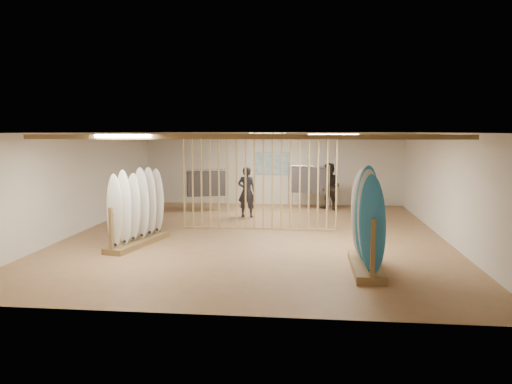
# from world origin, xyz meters

# --- Properties ---
(floor) EXTENTS (12.00, 12.00, 0.00)m
(floor) POSITION_xyz_m (0.00, 0.00, 0.00)
(floor) COLOR #A2774E
(floor) RESTS_ON ground
(ceiling) EXTENTS (12.00, 12.00, 0.00)m
(ceiling) POSITION_xyz_m (0.00, 0.00, 2.80)
(ceiling) COLOR gray
(ceiling) RESTS_ON ground
(wall_back) EXTENTS (12.00, 0.00, 12.00)m
(wall_back) POSITION_xyz_m (0.00, 6.00, 1.40)
(wall_back) COLOR silver
(wall_back) RESTS_ON ground
(wall_front) EXTENTS (12.00, 0.00, 12.00)m
(wall_front) POSITION_xyz_m (0.00, -6.00, 1.40)
(wall_front) COLOR silver
(wall_front) RESTS_ON ground
(wall_left) EXTENTS (0.00, 12.00, 12.00)m
(wall_left) POSITION_xyz_m (-5.00, 0.00, 1.40)
(wall_left) COLOR silver
(wall_left) RESTS_ON ground
(wall_right) EXTENTS (0.00, 12.00, 12.00)m
(wall_right) POSITION_xyz_m (5.00, 0.00, 1.40)
(wall_right) COLOR silver
(wall_right) RESTS_ON ground
(ceiling_slats) EXTENTS (9.50, 6.12, 0.10)m
(ceiling_slats) POSITION_xyz_m (0.00, 0.00, 2.72)
(ceiling_slats) COLOR olive
(ceiling_slats) RESTS_ON ground
(light_panels) EXTENTS (1.20, 0.35, 0.06)m
(light_panels) POSITION_xyz_m (0.00, 0.00, 2.74)
(light_panels) COLOR white
(light_panels) RESTS_ON ground
(bamboo_partition) EXTENTS (4.45, 0.05, 2.78)m
(bamboo_partition) POSITION_xyz_m (0.00, 0.80, 1.40)
(bamboo_partition) COLOR tan
(bamboo_partition) RESTS_ON ground
(poster) EXTENTS (1.40, 0.03, 0.90)m
(poster) POSITION_xyz_m (0.00, 5.98, 1.60)
(poster) COLOR teal
(poster) RESTS_ON ground
(rack_left) EXTENTS (1.01, 2.36, 1.86)m
(rack_left) POSITION_xyz_m (-2.82, -1.48, 0.64)
(rack_left) COLOR olive
(rack_left) RESTS_ON floor
(rack_right) EXTENTS (0.57, 2.19, 2.08)m
(rack_right) POSITION_xyz_m (2.61, -3.15, 0.71)
(rack_right) COLOR olive
(rack_right) RESTS_ON floor
(clothing_rack_a) EXTENTS (1.38, 0.80, 1.54)m
(clothing_rack_a) POSITION_xyz_m (-2.20, 3.89, 1.00)
(clothing_rack_a) COLOR silver
(clothing_rack_a) RESTS_ON floor
(clothing_rack_b) EXTENTS (1.48, 0.76, 1.64)m
(clothing_rack_b) POSITION_xyz_m (1.47, 4.89, 1.06)
(clothing_rack_b) COLOR silver
(clothing_rack_b) RESTS_ON floor
(shopper_a) EXTENTS (0.77, 0.59, 1.91)m
(shopper_a) POSITION_xyz_m (-0.62, 2.92, 0.96)
(shopper_a) COLOR #222128
(shopper_a) RESTS_ON floor
(shopper_b) EXTENTS (1.18, 1.15, 1.93)m
(shopper_b) POSITION_xyz_m (2.18, 4.72, 0.96)
(shopper_b) COLOR #302925
(shopper_b) RESTS_ON floor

